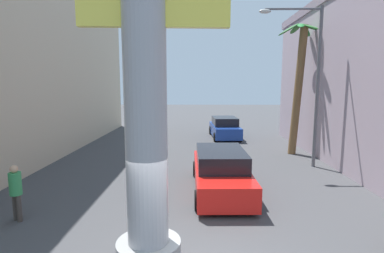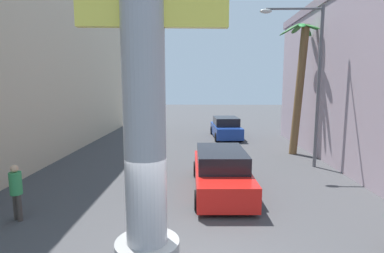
{
  "view_description": "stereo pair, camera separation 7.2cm",
  "coord_description": "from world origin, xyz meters",
  "px_view_note": "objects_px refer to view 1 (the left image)",
  "views": [
    {
      "loc": [
        0.21,
        -5.65,
        3.96
      ],
      "look_at": [
        0.0,
        4.27,
        2.59
      ],
      "focal_mm": 28.0,
      "sensor_mm": 36.0,
      "label": 1
    },
    {
      "loc": [
        0.28,
        -5.65,
        3.96
      ],
      "look_at": [
        0.0,
        4.27,
        2.59
      ],
      "focal_mm": 28.0,
      "sensor_mm": 36.0,
      "label": 2
    }
  ],
  "objects_px": {
    "neon_sign_pole": "(145,47)",
    "car_lead": "(221,171)",
    "palm_tree_mid_right": "(298,78)",
    "car_far": "(225,128)",
    "street_lamp": "(309,71)",
    "pedestrian_curb_left": "(16,189)"
  },
  "relations": [
    {
      "from": "neon_sign_pole",
      "to": "car_lead",
      "type": "relative_size",
      "value": 2.02
    },
    {
      "from": "neon_sign_pole",
      "to": "palm_tree_mid_right",
      "type": "height_order",
      "value": "neon_sign_pole"
    },
    {
      "from": "neon_sign_pole",
      "to": "car_lead",
      "type": "height_order",
      "value": "neon_sign_pole"
    },
    {
      "from": "car_far",
      "to": "street_lamp",
      "type": "bearing_deg",
      "value": -68.5
    },
    {
      "from": "car_lead",
      "to": "pedestrian_curb_left",
      "type": "relative_size",
      "value": 3.1
    },
    {
      "from": "neon_sign_pole",
      "to": "street_lamp",
      "type": "xyz_separation_m",
      "value": [
        6.23,
        8.52,
        -0.08
      ]
    },
    {
      "from": "car_lead",
      "to": "palm_tree_mid_right",
      "type": "bearing_deg",
      "value": 52.42
    },
    {
      "from": "car_far",
      "to": "palm_tree_mid_right",
      "type": "relative_size",
      "value": 0.63
    },
    {
      "from": "street_lamp",
      "to": "car_lead",
      "type": "bearing_deg",
      "value": -141.74
    },
    {
      "from": "street_lamp",
      "to": "car_far",
      "type": "height_order",
      "value": "street_lamp"
    },
    {
      "from": "car_lead",
      "to": "pedestrian_curb_left",
      "type": "height_order",
      "value": "pedestrian_curb_left"
    },
    {
      "from": "car_lead",
      "to": "neon_sign_pole",
      "type": "bearing_deg",
      "value": -110.32
    },
    {
      "from": "car_far",
      "to": "palm_tree_mid_right",
      "type": "xyz_separation_m",
      "value": [
        3.64,
        -5.29,
        3.62
      ]
    },
    {
      "from": "street_lamp",
      "to": "palm_tree_mid_right",
      "type": "xyz_separation_m",
      "value": [
        0.45,
        2.81,
        -0.25
      ]
    },
    {
      "from": "car_far",
      "to": "pedestrian_curb_left",
      "type": "distance_m",
      "value": 16.03
    },
    {
      "from": "neon_sign_pole",
      "to": "palm_tree_mid_right",
      "type": "relative_size",
      "value": 1.42
    },
    {
      "from": "neon_sign_pole",
      "to": "pedestrian_curb_left",
      "type": "xyz_separation_m",
      "value": [
        -4.27,
        2.35,
        -3.71
      ]
    },
    {
      "from": "neon_sign_pole",
      "to": "pedestrian_curb_left",
      "type": "height_order",
      "value": "neon_sign_pole"
    },
    {
      "from": "street_lamp",
      "to": "car_far",
      "type": "bearing_deg",
      "value": 111.5
    },
    {
      "from": "street_lamp",
      "to": "car_lead",
      "type": "height_order",
      "value": "street_lamp"
    },
    {
      "from": "street_lamp",
      "to": "palm_tree_mid_right",
      "type": "distance_m",
      "value": 2.85
    },
    {
      "from": "pedestrian_curb_left",
      "to": "palm_tree_mid_right",
      "type": "bearing_deg",
      "value": 39.34
    }
  ]
}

